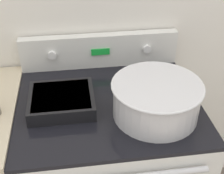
# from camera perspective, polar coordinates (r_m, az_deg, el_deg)

# --- Properties ---
(kitchen_wall) EXTENTS (8.00, 0.05, 2.50)m
(kitchen_wall) POSITION_cam_1_polar(r_m,az_deg,el_deg) (1.53, -2.68, 15.05)
(kitchen_wall) COLOR silver
(kitchen_wall) RESTS_ON ground_plane
(control_panel) EXTENTS (0.78, 0.07, 0.17)m
(control_panel) POSITION_cam_1_polar(r_m,az_deg,el_deg) (1.56, -2.25, 6.70)
(control_panel) COLOR silver
(control_panel) RESTS_ON stove_range
(mixing_bowl) EXTENTS (0.36, 0.36, 0.15)m
(mixing_bowl) POSITION_cam_1_polar(r_m,az_deg,el_deg) (1.24, 8.11, -1.94)
(mixing_bowl) COLOR silver
(mixing_bowl) RESTS_ON stove_range
(casserole_dish) EXTENTS (0.27, 0.24, 0.06)m
(casserole_dish) POSITION_cam_1_polar(r_m,az_deg,el_deg) (1.31, -9.20, -2.32)
(casserole_dish) COLOR black
(casserole_dish) RESTS_ON stove_range
(ladle) EXTENTS (0.06, 0.29, 0.06)m
(ladle) POSITION_cam_1_polar(r_m,az_deg,el_deg) (1.42, 14.35, -0.24)
(ladle) COLOR #333338
(ladle) RESTS_ON stove_range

